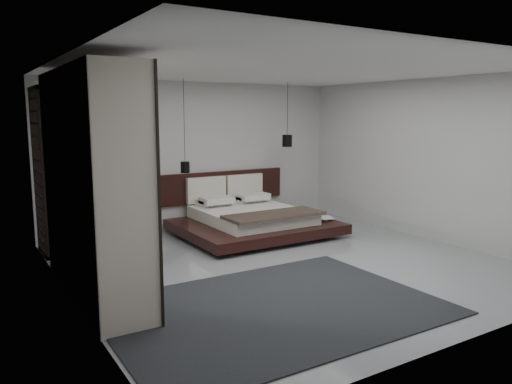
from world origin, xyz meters
TOP-DOWN VIEW (x-y plane):
  - floor at (0.00, 0.00)m, footprint 6.00×6.00m
  - ceiling at (0.00, 0.00)m, footprint 6.00×6.00m
  - wall_back at (0.00, 3.00)m, footprint 6.00×0.00m
  - wall_front at (0.00, -3.00)m, footprint 6.00×0.00m
  - wall_left at (-3.00, 0.00)m, footprint 0.00×6.00m
  - wall_right at (3.00, 0.00)m, footprint 0.00×6.00m
  - lattice_screen at (-2.95, 2.45)m, footprint 0.05×0.90m
  - bed at (0.54, 1.91)m, footprint 2.69×2.35m
  - book_lower at (1.64, 1.27)m, footprint 0.27×0.33m
  - book_upper at (1.62, 1.24)m, footprint 0.33×0.38m
  - pendant_left at (-0.57, 2.33)m, footprint 0.16×0.16m
  - pendant_right at (1.64, 2.33)m, footprint 0.19×0.19m
  - wardrobe at (-2.70, 0.18)m, footprint 0.65×2.75m
  - rug at (-1.11, -1.34)m, footprint 3.70×2.65m

SIDE VIEW (x-z plane):
  - floor at x=0.00m, z-range 0.00..0.00m
  - rug at x=-1.11m, z-range 0.00..0.02m
  - book_lower at x=1.64m, z-range 0.25..0.28m
  - bed at x=0.54m, z-range -0.25..0.81m
  - book_upper at x=1.62m, z-range 0.28..0.30m
  - pendant_left at x=-0.57m, z-range 0.45..2.09m
  - lattice_screen at x=-2.95m, z-range 0.00..2.60m
  - wardrobe at x=-2.70m, z-range 0.00..2.70m
  - wall_back at x=0.00m, z-range -1.60..4.40m
  - wall_front at x=0.00m, z-range -1.60..4.40m
  - wall_left at x=-3.00m, z-range -1.60..4.40m
  - wall_right at x=3.00m, z-range -1.60..4.40m
  - pendant_right at x=1.64m, z-range 1.04..2.29m
  - ceiling at x=0.00m, z-range 2.80..2.80m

